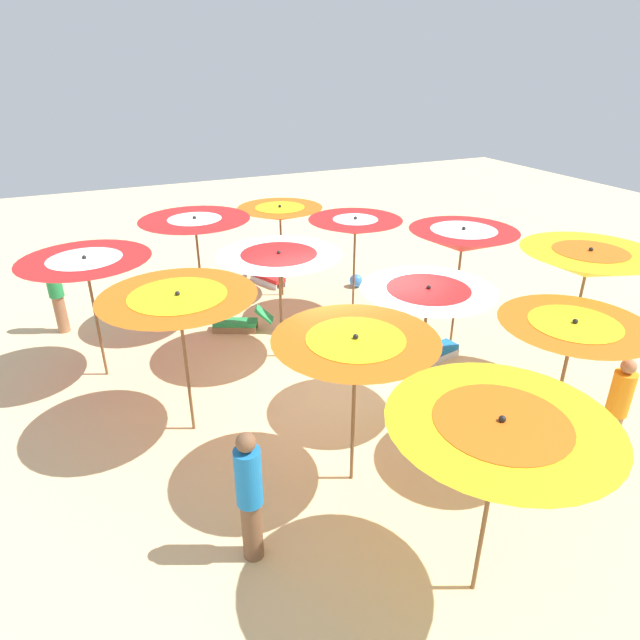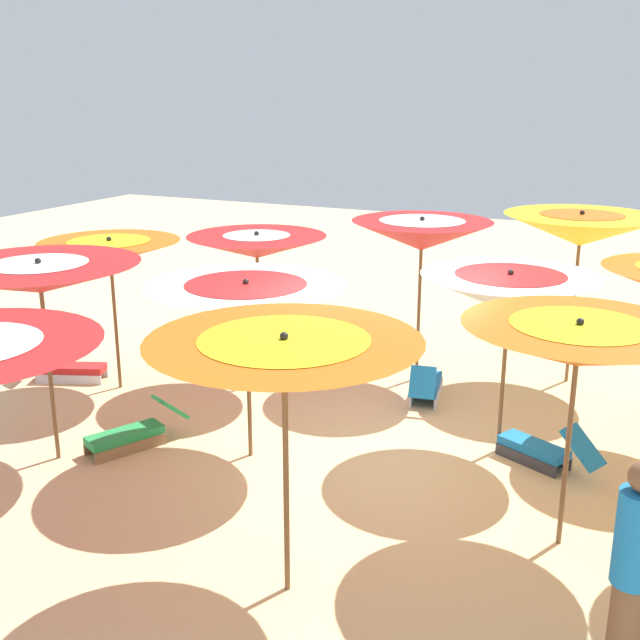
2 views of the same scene
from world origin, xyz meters
The scene contains 21 objects.
ground centered at (0.00, 0.00, -0.02)m, with size 37.03×37.03×0.04m, color beige.
beach_umbrella_0 centered at (-2.08, -3.85, 2.08)m, with size 2.19×2.19×2.32m.
beach_umbrella_1 centered at (0.22, -2.75, 2.14)m, with size 2.24×2.24×2.35m.
beach_umbrella_2 centered at (2.25, -1.00, 2.01)m, with size 2.09×2.09×2.26m.
beach_umbrella_3 centered at (4.37, -0.58, 2.05)m, with size 2.18×2.18×2.31m.
beach_umbrella_4 centered at (-3.40, -1.68, 2.20)m, with size 2.23×2.23×2.42m.
beach_umbrella_5 centered at (-1.38, -0.64, 1.92)m, with size 2.28×2.28×2.17m.
beach_umbrella_6 centered at (1.28, 0.74, 1.98)m, with size 2.03×2.03×2.25m.
beach_umbrella_7 centered at (3.10, 1.72, 2.06)m, with size 1.92×1.92×2.29m.
beach_umbrella_8 centered at (-4.23, 0.45, 2.04)m, with size 1.97×1.97×2.25m.
beach_umbrella_9 centered at (-2.45, 1.47, 2.07)m, with size 1.99×1.99×2.30m.
beach_umbrella_10 centered at (-0.40, 2.65, 2.21)m, with size 2.03×2.03×2.47m.
beach_umbrella_11 centered at (1.67, 3.53, 2.30)m, with size 2.17×2.17×2.58m.
lounger_0 centered at (1.82, 0.57, 0.21)m, with size 1.28×0.82×0.61m.
lounger_1 centered at (-0.03, 1.95, 0.20)m, with size 0.57×1.21×0.63m.
lounger_2 centered at (-5.17, 0.34, 0.20)m, with size 1.37×0.82×0.57m.
lounger_3 centered at (-2.79, -1.07, 0.20)m, with size 0.86×1.29×0.55m.
beachgoer_0 centered at (2.94, -2.65, 0.93)m, with size 0.30×0.30×1.76m.
beachgoer_1 centered at (3.38, 2.60, 0.85)m, with size 0.30×0.30×1.63m.
beachgoer_2 centered at (-4.31, -4.51, 0.91)m, with size 0.30×0.30×1.74m.
beach_ball centered at (-3.95, 2.35, 0.17)m, with size 0.33×0.33×0.33m, color #337FE5.
Camera 1 is at (7.46, -3.84, 5.31)m, focal length 30.68 mm.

